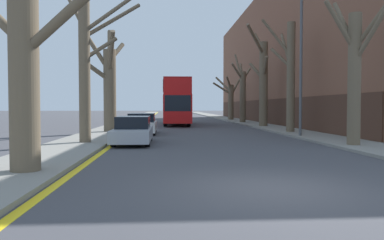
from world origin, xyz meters
name	(u,v)px	position (x,y,z in m)	size (l,w,h in m)	color
ground_plane	(272,189)	(0.00, 0.00, 0.00)	(300.00, 300.00, 0.00)	#424247
sidewalk_left	(139,118)	(-6.41, 50.00, 0.06)	(2.82, 120.00, 0.12)	gray
sidewalk_right	(222,118)	(6.41, 50.00, 0.06)	(2.82, 120.00, 0.12)	gray
building_facade_right	(302,60)	(12.81, 33.02, 7.04)	(10.08, 49.44, 14.10)	brown
kerb_line_stripe	(150,118)	(-4.82, 50.00, 0.00)	(0.24, 120.00, 0.01)	yellow
street_tree_left_0	(24,55)	(-5.99, 2.08, 3.14)	(4.58, 2.97, 7.51)	brown
street_tree_left_1	(88,63)	(-5.99, 10.04, 3.85)	(4.17, 1.99, 7.66)	brown
street_tree_left_2	(109,84)	(-6.11, 17.49, 3.33)	(2.51, 3.62, 7.15)	brown
street_tree_right_0	(355,71)	(5.91, 7.83, 3.34)	(2.76, 2.93, 6.58)	brown
street_tree_right_1	(290,74)	(5.89, 16.42, 3.93)	(2.17, 2.08, 7.68)	brown
street_tree_right_2	(263,81)	(6.01, 23.79, 4.03)	(2.36, 3.43, 8.48)	brown
street_tree_right_3	(242,92)	(5.88, 31.82, 3.33)	(2.54, 3.41, 7.59)	brown
street_tree_right_4	(230,99)	(5.89, 39.61, 2.76)	(3.81, 3.27, 5.72)	brown
double_decker_bus	(176,100)	(-1.32, 28.89, 2.45)	(2.50, 10.81, 4.33)	red
parked_car_0	(133,131)	(-3.91, 10.31, 0.63)	(1.75, 4.60, 1.32)	#9EA3AD
parked_car_1	(142,124)	(-3.91, 16.74, 0.64)	(1.88, 4.50, 1.35)	silver
lamp_post	(299,57)	(5.33, 13.08, 4.64)	(1.40, 0.20, 8.34)	#4C4F54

